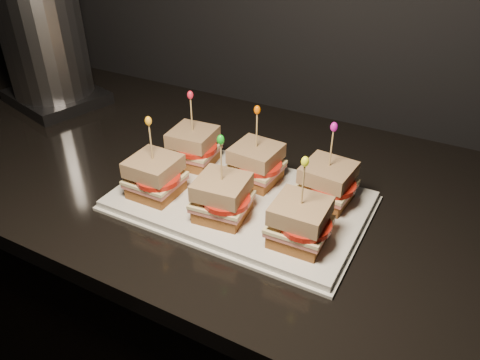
% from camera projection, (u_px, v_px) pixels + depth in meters
% --- Properties ---
extents(cabinet, '(2.17, 0.68, 0.89)m').
position_uv_depth(cabinet, '(223.00, 325.00, 1.24)').
color(cabinet, black).
rests_on(cabinet, ground).
extents(granite_slab, '(2.21, 0.72, 0.04)m').
position_uv_depth(granite_slab, '(219.00, 178.00, 0.99)').
color(granite_slab, black).
rests_on(granite_slab, cabinet).
extents(platter, '(0.45, 0.28, 0.02)m').
position_uv_depth(platter, '(240.00, 201.00, 0.87)').
color(platter, white).
rests_on(platter, granite_slab).
extents(platter_rim, '(0.46, 0.29, 0.01)m').
position_uv_depth(platter_rim, '(240.00, 203.00, 0.87)').
color(platter_rim, white).
rests_on(platter_rim, granite_slab).
extents(sandwich_0_bread_bot, '(0.09, 0.09, 0.02)m').
position_uv_depth(sandwich_0_bread_bot, '(194.00, 158.00, 0.96)').
color(sandwich_0_bread_bot, brown).
rests_on(sandwich_0_bread_bot, platter).
extents(sandwich_0_ham, '(0.10, 0.09, 0.01)m').
position_uv_depth(sandwich_0_ham, '(194.00, 151.00, 0.95)').
color(sandwich_0_ham, '#B45B51').
rests_on(sandwich_0_ham, sandwich_0_bread_bot).
extents(sandwich_0_cheese, '(0.10, 0.10, 0.01)m').
position_uv_depth(sandwich_0_cheese, '(194.00, 148.00, 0.95)').
color(sandwich_0_cheese, beige).
rests_on(sandwich_0_cheese, sandwich_0_ham).
extents(sandwich_0_tomato, '(0.08, 0.08, 0.01)m').
position_uv_depth(sandwich_0_tomato, '(197.00, 148.00, 0.94)').
color(sandwich_0_tomato, red).
rests_on(sandwich_0_tomato, sandwich_0_cheese).
extents(sandwich_0_bread_top, '(0.09, 0.09, 0.03)m').
position_uv_depth(sandwich_0_bread_top, '(193.00, 137.00, 0.94)').
color(sandwich_0_bread_top, brown).
rests_on(sandwich_0_bread_top, sandwich_0_tomato).
extents(sandwich_0_pick, '(0.00, 0.00, 0.09)m').
position_uv_depth(sandwich_0_pick, '(192.00, 117.00, 0.91)').
color(sandwich_0_pick, tan).
rests_on(sandwich_0_pick, sandwich_0_bread_top).
extents(sandwich_0_frill, '(0.01, 0.01, 0.02)m').
position_uv_depth(sandwich_0_frill, '(190.00, 95.00, 0.89)').
color(sandwich_0_frill, red).
rests_on(sandwich_0_frill, sandwich_0_pick).
extents(sandwich_1_bread_bot, '(0.09, 0.09, 0.02)m').
position_uv_depth(sandwich_1_bread_bot, '(256.00, 175.00, 0.91)').
color(sandwich_1_bread_bot, brown).
rests_on(sandwich_1_bread_bot, platter).
extents(sandwich_1_ham, '(0.10, 0.09, 0.01)m').
position_uv_depth(sandwich_1_ham, '(256.00, 169.00, 0.90)').
color(sandwich_1_ham, '#B45B51').
rests_on(sandwich_1_ham, sandwich_1_bread_bot).
extents(sandwich_1_cheese, '(0.10, 0.09, 0.01)m').
position_uv_depth(sandwich_1_cheese, '(256.00, 165.00, 0.89)').
color(sandwich_1_cheese, beige).
rests_on(sandwich_1_cheese, sandwich_1_ham).
extents(sandwich_1_tomato, '(0.08, 0.08, 0.01)m').
position_uv_depth(sandwich_1_tomato, '(260.00, 165.00, 0.88)').
color(sandwich_1_tomato, red).
rests_on(sandwich_1_tomato, sandwich_1_cheese).
extents(sandwich_1_bread_top, '(0.09, 0.09, 0.03)m').
position_uv_depth(sandwich_1_bread_top, '(256.00, 153.00, 0.88)').
color(sandwich_1_bread_top, brown).
rests_on(sandwich_1_bread_top, sandwich_1_tomato).
extents(sandwich_1_pick, '(0.00, 0.00, 0.09)m').
position_uv_depth(sandwich_1_pick, '(257.00, 132.00, 0.86)').
color(sandwich_1_pick, tan).
rests_on(sandwich_1_pick, sandwich_1_bread_top).
extents(sandwich_1_frill, '(0.01, 0.01, 0.02)m').
position_uv_depth(sandwich_1_frill, '(257.00, 110.00, 0.83)').
color(sandwich_1_frill, '#E76001').
rests_on(sandwich_1_frill, sandwich_1_pick).
extents(sandwich_2_bread_bot, '(0.09, 0.09, 0.02)m').
position_uv_depth(sandwich_2_bread_bot, '(326.00, 195.00, 0.85)').
color(sandwich_2_bread_bot, brown).
rests_on(sandwich_2_bread_bot, platter).
extents(sandwich_2_ham, '(0.10, 0.09, 0.01)m').
position_uv_depth(sandwich_2_ham, '(327.00, 188.00, 0.84)').
color(sandwich_2_ham, '#B45B51').
rests_on(sandwich_2_ham, sandwich_2_bread_bot).
extents(sandwich_2_cheese, '(0.10, 0.10, 0.01)m').
position_uv_depth(sandwich_2_cheese, '(327.00, 185.00, 0.84)').
color(sandwich_2_cheese, beige).
rests_on(sandwich_2_cheese, sandwich_2_ham).
extents(sandwich_2_tomato, '(0.08, 0.08, 0.01)m').
position_uv_depth(sandwich_2_tomato, '(333.00, 185.00, 0.82)').
color(sandwich_2_tomato, red).
rests_on(sandwich_2_tomato, sandwich_2_cheese).
extents(sandwich_2_bread_top, '(0.09, 0.09, 0.03)m').
position_uv_depth(sandwich_2_bread_top, '(328.00, 172.00, 0.82)').
color(sandwich_2_bread_top, brown).
rests_on(sandwich_2_bread_top, sandwich_2_tomato).
extents(sandwich_2_pick, '(0.00, 0.00, 0.09)m').
position_uv_depth(sandwich_2_pick, '(331.00, 151.00, 0.80)').
color(sandwich_2_pick, tan).
rests_on(sandwich_2_pick, sandwich_2_bread_top).
extents(sandwich_2_frill, '(0.01, 0.01, 0.02)m').
position_uv_depth(sandwich_2_frill, '(334.00, 127.00, 0.77)').
color(sandwich_2_frill, '#D512AA').
rests_on(sandwich_2_frill, sandwich_2_pick).
extents(sandwich_3_bread_bot, '(0.08, 0.08, 0.02)m').
position_uv_depth(sandwich_3_bread_bot, '(156.00, 188.00, 0.87)').
color(sandwich_3_bread_bot, brown).
rests_on(sandwich_3_bread_bot, platter).
extents(sandwich_3_ham, '(0.09, 0.09, 0.01)m').
position_uv_depth(sandwich_3_ham, '(155.00, 181.00, 0.86)').
color(sandwich_3_ham, '#B45B51').
rests_on(sandwich_3_ham, sandwich_3_bread_bot).
extents(sandwich_3_cheese, '(0.09, 0.09, 0.01)m').
position_uv_depth(sandwich_3_cheese, '(155.00, 178.00, 0.86)').
color(sandwich_3_cheese, beige).
rests_on(sandwich_3_cheese, sandwich_3_ham).
extents(sandwich_3_tomato, '(0.08, 0.08, 0.01)m').
position_uv_depth(sandwich_3_tomato, '(158.00, 178.00, 0.84)').
color(sandwich_3_tomato, red).
rests_on(sandwich_3_tomato, sandwich_3_cheese).
extents(sandwich_3_bread_top, '(0.08, 0.08, 0.03)m').
position_uv_depth(sandwich_3_bread_top, '(154.00, 166.00, 0.84)').
color(sandwich_3_bread_top, brown).
rests_on(sandwich_3_bread_top, sandwich_3_tomato).
extents(sandwich_3_pick, '(0.00, 0.00, 0.09)m').
position_uv_depth(sandwich_3_pick, '(151.00, 144.00, 0.82)').
color(sandwich_3_pick, tan).
rests_on(sandwich_3_pick, sandwich_3_bread_top).
extents(sandwich_3_frill, '(0.01, 0.01, 0.02)m').
position_uv_depth(sandwich_3_frill, '(148.00, 121.00, 0.79)').
color(sandwich_3_frill, '#F4A31A').
rests_on(sandwich_3_frill, sandwich_3_pick).
extents(sandwich_4_bread_bot, '(0.09, 0.09, 0.02)m').
position_uv_depth(sandwich_4_bread_bot, '(222.00, 210.00, 0.81)').
color(sandwich_4_bread_bot, brown).
rests_on(sandwich_4_bread_bot, platter).
extents(sandwich_4_ham, '(0.10, 0.10, 0.01)m').
position_uv_depth(sandwich_4_ham, '(222.00, 203.00, 0.80)').
color(sandwich_4_ham, '#B45B51').
rests_on(sandwich_4_ham, sandwich_4_bread_bot).
extents(sandwich_4_cheese, '(0.10, 0.10, 0.01)m').
position_uv_depth(sandwich_4_cheese, '(222.00, 199.00, 0.80)').
color(sandwich_4_cheese, beige).
rests_on(sandwich_4_cheese, sandwich_4_ham).
extents(sandwich_4_tomato, '(0.08, 0.08, 0.01)m').
position_uv_depth(sandwich_4_tomato, '(226.00, 200.00, 0.79)').
color(sandwich_4_tomato, red).
rests_on(sandwich_4_tomato, sandwich_4_cheese).
extents(sandwich_4_bread_top, '(0.09, 0.09, 0.03)m').
position_uv_depth(sandwich_4_bread_top, '(222.00, 187.00, 0.78)').
color(sandwich_4_bread_top, brown).
rests_on(sandwich_4_bread_top, sandwich_4_tomato).
extents(sandwich_4_pick, '(0.00, 0.00, 0.09)m').
position_uv_depth(sandwich_4_pick, '(221.00, 164.00, 0.76)').
color(sandwich_4_pick, tan).
rests_on(sandwich_4_pick, sandwich_4_bread_top).
extents(sandwich_4_frill, '(0.01, 0.01, 0.02)m').
position_uv_depth(sandwich_4_frill, '(221.00, 140.00, 0.74)').
color(sandwich_4_frill, '#12AE1B').
rests_on(sandwich_4_frill, sandwich_4_pick).
extents(sandwich_5_bread_bot, '(0.08, 0.08, 0.02)m').
position_uv_depth(sandwich_5_bread_bot, '(299.00, 235.00, 0.75)').
color(sandwich_5_bread_bot, brown).
rests_on(sandwich_5_bread_bot, platter).
extents(sandwich_5_ham, '(0.09, 0.09, 0.01)m').
position_uv_depth(sandwich_5_ham, '(299.00, 228.00, 0.75)').
color(sandwich_5_ham, '#B45B51').
rests_on(sandwich_5_ham, sandwich_5_bread_bot).
extents(sandwich_5_cheese, '(0.09, 0.09, 0.01)m').
position_uv_depth(sandwich_5_cheese, '(300.00, 224.00, 0.74)').
color(sandwich_5_cheese, beige).
rests_on(sandwich_5_cheese, sandwich_5_ham).
extents(sandwich_5_tomato, '(0.08, 0.08, 0.01)m').
position_uv_depth(sandwich_5_tomato, '(306.00, 225.00, 0.73)').
color(sandwich_5_tomato, red).
rests_on(sandwich_5_tomato, sandwich_5_cheese).
extents(sandwich_5_bread_top, '(0.09, 0.09, 0.03)m').
position_uv_depth(sandwich_5_bread_top, '(301.00, 211.00, 0.73)').
color(sandwich_5_bread_top, brown).
rests_on(sandwich_5_bread_top, sandwich_5_tomato).
extents(sandwich_5_pick, '(0.00, 0.00, 0.09)m').
position_uv_depth(sandwich_5_pick, '(303.00, 187.00, 0.70)').
color(sandwich_5_pick, tan).
rests_on(sandwich_5_pick, sandwich_5_bread_top).
extents(sandwich_5_frill, '(0.01, 0.01, 0.02)m').
position_uv_depth(sandwich_5_frill, '(305.00, 162.00, 0.68)').
color(sandwich_5_frill, '#F2FE19').
rests_on(sandwich_5_frill, sandwich_5_pick).
extents(appliance_base, '(0.29, 0.26, 0.03)m').
position_uv_depth(appliance_base, '(57.00, 97.00, 1.27)').
color(appliance_base, '#262628').
rests_on(appliance_base, granite_slab).
extents(appliance_body, '(0.20, 0.20, 0.26)m').
position_uv_depth(appliance_body, '(45.00, 43.00, 1.19)').
color(appliance_body, silver).
rests_on(appliance_body, appliance_base).
extents(appliance, '(0.24, 0.20, 0.31)m').
position_uv_depth(appliance, '(45.00, 45.00, 1.19)').
color(appliance, silver).
rests_on(appliance, granite_slab).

